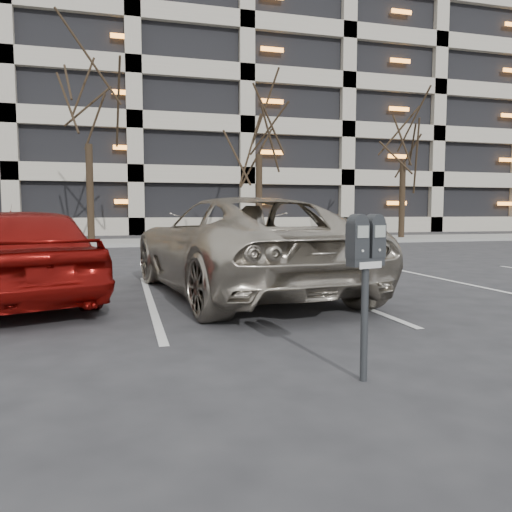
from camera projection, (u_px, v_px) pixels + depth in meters
ground at (292, 331)px, 5.45m from camera, size 140.00×140.00×0.00m
sidewalk at (167, 242)px, 20.84m from camera, size 80.00×4.00×0.12m
stall_lines at (150, 300)px, 7.30m from camera, size 16.90×5.20×0.00m
parking_garage at (296, 114)px, 40.29m from camera, size 52.00×20.00×19.00m
tree_b at (87, 81)px, 19.52m from camera, size 3.90×3.90×8.87m
tree_c at (259, 100)px, 21.34m from camera, size 3.72×3.72×8.45m
tree_d at (404, 115)px, 23.17m from camera, size 3.53×3.53×8.02m
parking_meter at (366, 257)px, 3.75m from camera, size 0.34×0.20×1.25m
suv_silver at (239, 246)px, 8.01m from camera, size 3.21×5.76×1.53m
car_red at (15, 254)px, 7.06m from camera, size 3.05×4.46×1.41m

